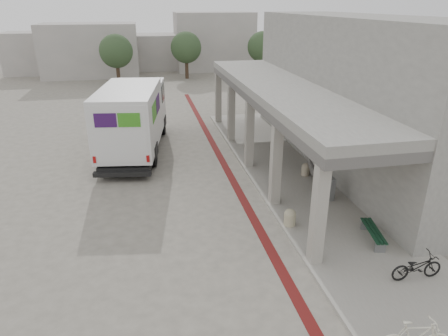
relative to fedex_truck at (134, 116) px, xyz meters
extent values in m
plane|color=#655F56|center=(3.32, -8.03, -1.95)|extent=(120.00, 120.00, 0.00)
cube|color=#521110|center=(4.32, -6.03, -1.94)|extent=(0.35, 40.00, 0.01)
cube|color=gray|center=(7.32, -8.03, -1.89)|extent=(4.40, 28.00, 0.12)
cube|color=gray|center=(10.67, -3.53, 1.55)|extent=(4.30, 17.00, 7.00)
cube|color=#585653|center=(6.92, -3.53, 1.55)|extent=(3.40, 16.90, 0.35)
cube|color=gray|center=(6.92, -3.53, 1.90)|extent=(3.40, 16.90, 0.35)
cube|color=gray|center=(-4.68, 25.97, 0.80)|extent=(10.00, 6.00, 5.50)
cube|color=gray|center=(2.32, 29.97, 0.05)|extent=(8.00, 6.00, 4.00)
cube|color=gray|center=(9.32, 27.97, 1.30)|extent=(9.00, 6.00, 6.50)
cube|color=gray|center=(-10.68, 28.97, 0.30)|extent=(7.00, 5.00, 4.50)
cylinder|color=#38281C|center=(-1.68, 19.97, -0.75)|extent=(0.36, 0.36, 2.40)
sphere|color=#2E4126|center=(-1.68, 19.97, 1.25)|extent=(3.20, 3.20, 3.20)
cylinder|color=#38281C|center=(5.32, 21.97, -0.75)|extent=(0.36, 0.36, 2.40)
sphere|color=#2E4126|center=(5.32, 21.97, 1.25)|extent=(3.20, 3.20, 3.20)
cylinder|color=#38281C|center=(13.32, 20.97, -0.75)|extent=(0.36, 0.36, 2.40)
sphere|color=#2E4126|center=(13.32, 20.97, 1.25)|extent=(3.20, 3.20, 3.20)
cube|color=black|center=(0.00, -0.04, -1.50)|extent=(3.49, 8.14, 0.34)
cube|color=silver|center=(-0.15, -1.04, 0.25)|extent=(3.53, 6.18, 2.93)
cube|color=silver|center=(0.41, 2.80, 0.08)|extent=(2.98, 2.51, 2.59)
cube|color=silver|center=(0.59, 3.97, -0.88)|extent=(2.55, 1.03, 0.90)
cube|color=black|center=(0.55, 3.69, 0.70)|extent=(2.53, 0.90, 1.18)
cube|color=black|center=(-0.60, -4.05, -1.55)|extent=(2.60, 0.66, 0.20)
cube|color=#310F49|center=(-1.38, -0.06, 0.75)|extent=(0.25, 1.56, 0.84)
cube|color=#35871D|center=(-1.63, -1.73, 0.75)|extent=(0.25, 1.56, 0.84)
cube|color=#310F49|center=(-1.09, -3.89, 0.92)|extent=(0.95, 0.17, 0.62)
cube|color=#35871D|center=(-0.08, -4.04, 0.92)|extent=(0.95, 0.17, 0.62)
cylinder|color=black|center=(-0.75, 3.03, -1.44)|extent=(0.46, 1.05, 1.01)
cylinder|color=black|center=(1.59, 2.68, -1.44)|extent=(0.46, 1.05, 1.01)
cylinder|color=black|center=(-1.50, -2.09, -1.44)|extent=(0.46, 1.05, 1.01)
cylinder|color=black|center=(0.84, -2.44, -1.44)|extent=(0.46, 1.05, 1.01)
cube|color=slate|center=(7.67, -11.54, -1.65)|extent=(0.36, 0.14, 0.35)
cube|color=slate|center=(7.95, -10.18, -1.65)|extent=(0.36, 0.14, 0.35)
cube|color=#10321F|center=(7.68, -10.83, -1.46)|extent=(0.44, 1.66, 0.04)
cube|color=#10321F|center=(7.81, -10.86, -1.46)|extent=(0.44, 1.66, 0.04)
cube|color=#10321F|center=(7.94, -10.89, -1.46)|extent=(0.44, 1.66, 0.04)
cylinder|color=tan|center=(5.42, -9.34, -1.62)|extent=(0.42, 0.42, 0.42)
sphere|color=tan|center=(5.42, -9.34, -1.41)|extent=(0.42, 0.42, 0.42)
cylinder|color=tan|center=(7.70, -5.22, -1.63)|extent=(0.39, 0.39, 0.39)
sphere|color=tan|center=(7.70, -5.22, -1.44)|extent=(0.39, 0.39, 0.39)
cube|color=gray|center=(7.62, -7.66, -1.36)|extent=(0.44, 0.58, 0.95)
imported|color=black|center=(7.94, -12.94, -1.42)|extent=(1.56, 0.56, 0.81)
camera|label=1|loc=(0.62, -21.13, 5.60)|focal=32.00mm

